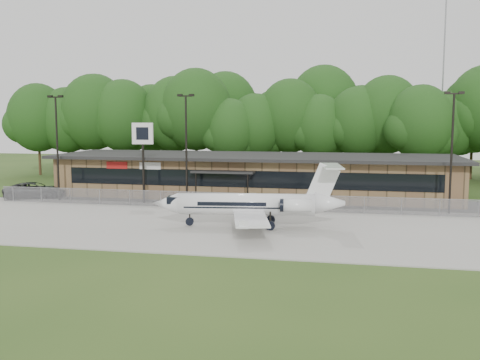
% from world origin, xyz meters
% --- Properties ---
extents(ground, '(160.00, 160.00, 0.00)m').
position_xyz_m(ground, '(0.00, 0.00, 0.00)').
color(ground, '#294518').
rests_on(ground, ground).
extents(apron, '(64.00, 18.00, 0.08)m').
position_xyz_m(apron, '(0.00, 8.00, 0.04)').
color(apron, '#9E9B93').
rests_on(apron, ground).
extents(parking_lot, '(50.00, 9.00, 0.06)m').
position_xyz_m(parking_lot, '(0.00, 19.50, 0.03)').
color(parking_lot, '#383835').
rests_on(parking_lot, ground).
extents(terminal, '(41.00, 11.65, 4.30)m').
position_xyz_m(terminal, '(-0.00, 23.94, 2.18)').
color(terminal, olive).
rests_on(terminal, ground).
extents(fence, '(46.00, 0.04, 1.52)m').
position_xyz_m(fence, '(0.00, 15.00, 0.78)').
color(fence, gray).
rests_on(fence, ground).
extents(treeline, '(72.00, 12.00, 15.00)m').
position_xyz_m(treeline, '(0.00, 42.00, 7.50)').
color(treeline, '#163912').
rests_on(treeline, ground).
extents(radio_mast, '(0.20, 0.20, 25.00)m').
position_xyz_m(radio_mast, '(22.00, 48.00, 12.50)').
color(radio_mast, gray).
rests_on(radio_mast, ground).
extents(light_pole_left, '(1.55, 0.30, 10.23)m').
position_xyz_m(light_pole_left, '(-18.00, 16.50, 5.98)').
color(light_pole_left, black).
rests_on(light_pole_left, ground).
extents(light_pole_mid, '(1.55, 0.30, 10.23)m').
position_xyz_m(light_pole_mid, '(-5.00, 16.50, 5.98)').
color(light_pole_mid, black).
rests_on(light_pole_mid, ground).
extents(light_pole_right, '(1.55, 0.30, 10.23)m').
position_xyz_m(light_pole_right, '(18.00, 16.50, 5.98)').
color(light_pole_right, black).
rests_on(light_pole_right, ground).
extents(business_jet, '(14.24, 12.74, 4.79)m').
position_xyz_m(business_jet, '(2.85, 7.60, 1.71)').
color(business_jet, white).
rests_on(business_jet, ground).
extents(suv, '(6.47, 4.67, 1.64)m').
position_xyz_m(suv, '(-21.37, 17.66, 0.82)').
color(suv, '#2F2F31').
rests_on(suv, ground).
extents(pole_sign, '(2.01, 0.43, 7.62)m').
position_xyz_m(pole_sign, '(-9.34, 16.80, 5.83)').
color(pole_sign, black).
rests_on(pole_sign, ground).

